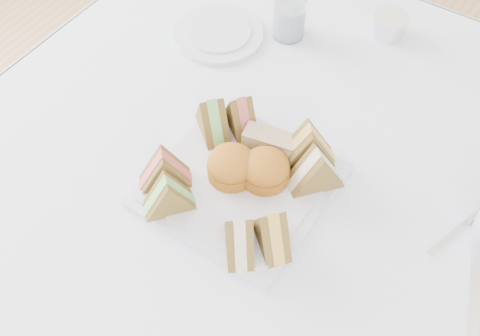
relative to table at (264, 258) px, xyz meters
The scene contains 20 objects.
floor 0.37m from the table, ahead, with size 4.00×4.00×0.00m, color #9E7751.
table is the anchor object (origin of this frame).
tablecloth 0.37m from the table, ahead, with size 1.02×1.02×0.01m, color #BED0FD.
serving_plate 0.39m from the table, 88.79° to the right, with size 0.26×0.26×0.01m, color silver.
sandwich_fl_a 0.46m from the table, 120.76° to the right, with size 0.08×0.04×0.07m, color brown, non-canonical shape.
sandwich_fl_b 0.47m from the table, 107.85° to the right, with size 0.08×0.04×0.07m, color brown, non-canonical shape.
sandwich_fr_a 0.47m from the table, 58.87° to the right, with size 0.08×0.04×0.07m, color brown, non-canonical shape.
sandwich_fr_b 0.47m from the table, 71.76° to the right, with size 0.08×0.04×0.07m, color brown, non-canonical shape.
sandwich_bl_a 0.44m from the table, 160.43° to the right, with size 0.09×0.04×0.08m, color brown, non-canonical shape.
sandwich_bl_b 0.43m from the table, behind, with size 0.08×0.04×0.07m, color brown, non-canonical shape.
sandwich_br_a 0.44m from the table, 19.67° to the right, with size 0.09×0.04×0.08m, color brown, non-canonical shape.
sandwich_br_b 0.43m from the table, ahead, with size 0.09×0.04×0.08m, color brown, non-canonical shape.
scone_left 0.42m from the table, 100.20° to the right, with size 0.08×0.08×0.05m, color #A7711D.
scone_right 0.42m from the table, 66.35° to the right, with size 0.08×0.08×0.05m, color #A7711D.
pastry_slice 0.41m from the table, 66.79° to the right, with size 0.09×0.03×0.04m, color #CCB882.
side_plate 0.48m from the table, 141.56° to the left, with size 0.18×0.18×0.01m, color silver.
water_glass 0.51m from the table, 114.81° to the left, with size 0.06×0.06×0.09m, color white.
tea_strainer 0.54m from the table, 83.61° to the left, with size 0.07×0.07×0.04m, color silver.
knife 0.54m from the table, 11.59° to the right, with size 0.01×0.19×0.00m, color silver.
fork 0.50m from the table, ahead, with size 0.01×0.16×0.00m, color silver.
Camera 1 is at (0.31, -0.57, 1.52)m, focal length 45.00 mm.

